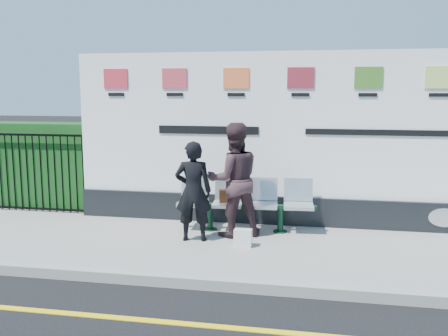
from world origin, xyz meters
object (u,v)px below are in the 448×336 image
(bench, at_px, (245,217))
(woman_right, at_px, (234,180))
(billboard, at_px, (299,151))
(woman_left, at_px, (193,191))

(bench, height_order, woman_right, woman_right)
(bench, distance_m, woman_right, 0.75)
(bench, bearing_deg, woman_right, -121.76)
(bench, relative_size, woman_right, 1.22)
(billboard, relative_size, bench, 3.55)
(woman_left, xyz_separation_m, woman_right, (0.57, 0.38, 0.13))
(woman_right, bearing_deg, woman_left, 9.49)
(woman_left, bearing_deg, woman_right, -155.66)
(woman_left, relative_size, woman_right, 0.86)
(bench, bearing_deg, billboard, 31.19)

